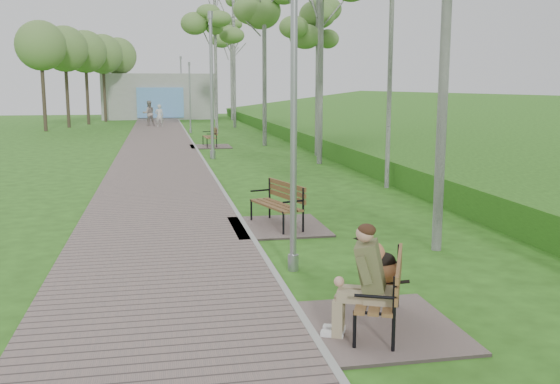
% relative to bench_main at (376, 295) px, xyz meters
% --- Properties ---
extents(ground, '(120.00, 120.00, 0.00)m').
position_rel_bench_main_xyz_m(ground, '(-0.79, 0.35, -0.45)').
color(ground, '#2B5518').
rests_on(ground, ground).
extents(walkway, '(3.50, 67.00, 0.04)m').
position_rel_bench_main_xyz_m(walkway, '(-2.54, 21.85, -0.43)').
color(walkway, '#73615D').
rests_on(walkway, ground).
extents(kerb, '(0.10, 67.00, 0.05)m').
position_rel_bench_main_xyz_m(kerb, '(-0.79, 21.85, -0.43)').
color(kerb, '#999993').
rests_on(kerb, ground).
extents(embankment, '(14.00, 70.00, 1.60)m').
position_rel_bench_main_xyz_m(embankment, '(11.21, 20.35, -0.45)').
color(embankment, '#449627').
rests_on(embankment, ground).
extents(building_north, '(10.00, 5.20, 4.00)m').
position_rel_bench_main_xyz_m(building_north, '(-2.29, 51.32, 1.54)').
color(building_north, '#9E9E99').
rests_on(building_north, ground).
extents(bench_main, '(1.84, 2.05, 1.61)m').
position_rel_bench_main_xyz_m(bench_main, '(0.00, 0.00, 0.00)').
color(bench_main, '#73615D').
rests_on(bench_main, ground).
extents(bench_second, '(1.92, 2.14, 1.18)m').
position_rel_bench_main_xyz_m(bench_second, '(-0.14, 5.73, -0.23)').
color(bench_second, '#73615D').
rests_on(bench_second, ground).
extents(bench_third, '(1.94, 2.16, 1.19)m').
position_rel_bench_main_xyz_m(bench_third, '(-0.08, 23.57, -0.23)').
color(bench_third, '#73615D').
rests_on(bench_third, ground).
extents(lamp_post_near, '(0.18, 0.18, 4.54)m').
position_rel_bench_main_xyz_m(lamp_post_near, '(-0.45, 2.64, 1.67)').
color(lamp_post_near, '#919398').
rests_on(lamp_post_near, ground).
extents(lamp_post_second, '(0.23, 0.23, 5.85)m').
position_rel_bench_main_xyz_m(lamp_post_second, '(-0.37, 18.52, 2.28)').
color(lamp_post_second, '#919398').
rests_on(lamp_post_second, ground).
extents(lamp_post_third, '(0.17, 0.17, 4.40)m').
position_rel_bench_main_xyz_m(lamp_post_third, '(-0.52, 32.93, 1.61)').
color(lamp_post_third, '#919398').
rests_on(lamp_post_third, ground).
extents(lamp_post_far, '(0.21, 0.21, 5.56)m').
position_rel_bench_main_xyz_m(lamp_post_far, '(-0.37, 50.78, 2.15)').
color(lamp_post_far, '#919398').
rests_on(lamp_post_far, ground).
extents(pedestrian_near, '(0.62, 0.43, 1.63)m').
position_rel_bench_main_xyz_m(pedestrian_near, '(-2.43, 39.01, 0.36)').
color(pedestrian_near, silver).
rests_on(pedestrian_near, ground).
extents(pedestrian_far, '(1.06, 0.92, 1.87)m').
position_rel_bench_main_xyz_m(pedestrian_far, '(-3.19, 40.43, 0.48)').
color(pedestrian_far, gray).
rests_on(pedestrian_far, ground).
extents(birch_far_a, '(2.55, 2.55, 7.87)m').
position_rel_bench_main_xyz_m(birch_far_a, '(4.11, 18.89, 5.73)').
color(birch_far_a, silver).
rests_on(birch_far_a, ground).
extents(birch_far_b, '(2.50, 2.50, 9.54)m').
position_rel_bench_main_xyz_m(birch_far_b, '(1.05, 32.07, 7.04)').
color(birch_far_b, silver).
rests_on(birch_far_b, ground).
extents(birch_distant_a, '(2.96, 2.96, 10.40)m').
position_rel_bench_main_xyz_m(birch_distant_a, '(2.86, 37.67, 7.71)').
color(birch_distant_a, silver).
rests_on(birch_distant_a, ground).
extents(birch_distant_b, '(2.55, 2.55, 9.05)m').
position_rel_bench_main_xyz_m(birch_distant_b, '(3.81, 47.50, 6.66)').
color(birch_distant_b, silver).
rests_on(birch_distant_b, ground).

